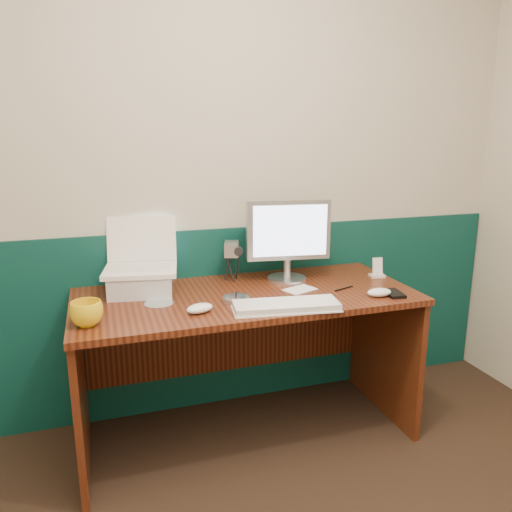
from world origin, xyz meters
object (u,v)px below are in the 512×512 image
object	(u,v)px
monitor	(287,240)
laptop	(139,244)
desk	(247,366)
mug	(86,314)
camcorder	(232,262)
keyboard	(286,306)

from	to	relation	value
monitor	laptop	bearing A→B (deg)	-173.62
desk	mug	distance (m)	0.86
laptop	camcorder	bearing A→B (deg)	17.80
keyboard	monitor	bearing A→B (deg)	76.44
desk	monitor	bearing A→B (deg)	28.27
mug	camcorder	xyz separation A→B (m)	(0.71, 0.42, 0.05)
laptop	camcorder	world-z (taller)	laptop
desk	mug	xyz separation A→B (m)	(-0.72, -0.19, 0.43)
camcorder	desk	bearing A→B (deg)	-70.54
laptop	camcorder	distance (m)	0.49
desk	laptop	size ratio (longest dim) A/B	4.77
monitor	mug	xyz separation A→B (m)	(-0.98, -0.33, -0.16)
monitor	keyboard	size ratio (longest dim) A/B	0.93
desk	laptop	world-z (taller)	laptop
laptop	camcorder	size ratio (longest dim) A/B	1.68
monitor	camcorder	bearing A→B (deg)	169.76
camcorder	keyboard	bearing A→B (deg)	-59.92
laptop	mug	xyz separation A→B (m)	(-0.25, -0.36, -0.19)
keyboard	mug	bearing A→B (deg)	-176.46
desk	keyboard	distance (m)	0.48
laptop	monitor	bearing A→B (deg)	7.79
laptop	keyboard	size ratio (longest dim) A/B	0.74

